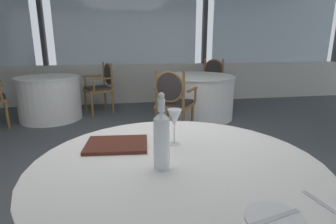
# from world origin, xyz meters

# --- Properties ---
(ground_plane) EXTENTS (13.99, 13.99, 0.00)m
(ground_plane) POSITION_xyz_m (0.00, 0.00, 0.00)
(ground_plane) COLOR #4C5156
(window_wall_far) EXTENTS (10.76, 0.14, 2.81)m
(window_wall_far) POSITION_xyz_m (0.00, 3.58, 1.12)
(window_wall_far) COLOR beige
(window_wall_far) RESTS_ON ground_plane
(side_plate) EXTENTS (0.20, 0.20, 0.01)m
(side_plate) POSITION_xyz_m (0.32, -1.64, 0.76)
(side_plate) COLOR white
(side_plate) RESTS_ON foreground_table
(butter_knife) EXTENTS (0.20, 0.07, 0.00)m
(butter_knife) POSITION_xyz_m (0.32, -1.64, 0.76)
(butter_knife) COLOR silver
(butter_knife) RESTS_ON foreground_table
(dinner_fork) EXTENTS (0.04, 0.20, 0.00)m
(dinner_fork) POSITION_xyz_m (0.54, -1.60, 0.75)
(dinner_fork) COLOR silver
(dinner_fork) RESTS_ON foreground_table
(water_bottle) EXTENTS (0.07, 0.07, 0.35)m
(water_bottle) POSITION_xyz_m (0.01, -1.21, 0.90)
(water_bottle) COLOR white
(water_bottle) RESTS_ON foreground_table
(wine_glass) EXTENTS (0.08, 0.08, 0.20)m
(wine_glass) POSITION_xyz_m (0.13, -0.93, 0.90)
(wine_glass) COLOR white
(wine_glass) RESTS_ON foreground_table
(menu_book) EXTENTS (0.36, 0.28, 0.02)m
(menu_book) POSITION_xyz_m (-0.20, -0.91, 0.76)
(menu_book) COLOR #512319
(menu_book) RESTS_ON foreground_table
(background_table_0) EXTENTS (1.05, 1.05, 0.75)m
(background_table_0) POSITION_xyz_m (-1.41, 2.45, 0.38)
(background_table_0) COLOR white
(background_table_0) RESTS_ON ground_plane
(dining_chair_0_1) EXTENTS (0.61, 0.64, 0.94)m
(dining_chair_0_1) POSITION_xyz_m (-0.53, 2.84, 0.55)
(dining_chair_0_1) COLOR olive
(dining_chair_0_1) RESTS_ON ground_plane
(background_table_1) EXTENTS (1.34, 1.34, 0.75)m
(background_table_1) POSITION_xyz_m (1.14, 2.16, 0.38)
(background_table_1) COLOR white
(background_table_1) RESTS_ON ground_plane
(dining_chair_1_0) EXTENTS (0.65, 0.64, 0.96)m
(dining_chair_1_0) POSITION_xyz_m (0.54, 1.25, 0.56)
(dining_chair_1_0) COLOR olive
(dining_chair_1_0) RESTS_ON ground_plane
(dining_chair_1_1) EXTENTS (0.65, 0.64, 0.98)m
(dining_chair_1_1) POSITION_xyz_m (1.74, 3.09, 0.57)
(dining_chair_1_1) COLOR olive
(dining_chair_1_1) RESTS_ON ground_plane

